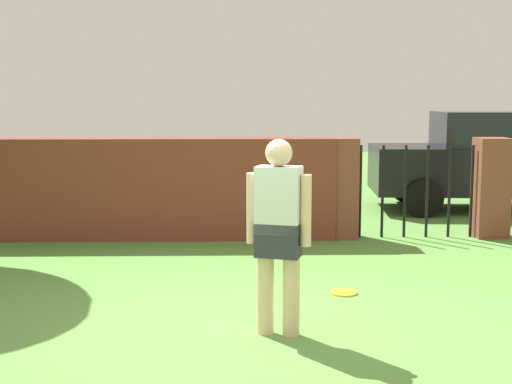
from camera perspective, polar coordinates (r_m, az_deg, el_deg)
ground_plane at (r=6.01m, az=-1.10°, el=-11.28°), size 40.00×40.00×0.00m
brick_wall at (r=9.92m, az=-9.95°, el=0.26°), size 5.61×0.50×1.40m
person at (r=5.73m, az=1.84°, el=-2.92°), size 0.52×0.32×1.62m
fence_gate at (r=10.12m, az=12.84°, el=0.32°), size 2.55×0.44×1.40m
car at (r=12.98m, az=18.72°, el=2.39°), size 4.31×2.16×1.72m
frisbee_yellow at (r=7.19m, az=7.11°, el=-8.09°), size 0.27×0.27×0.02m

